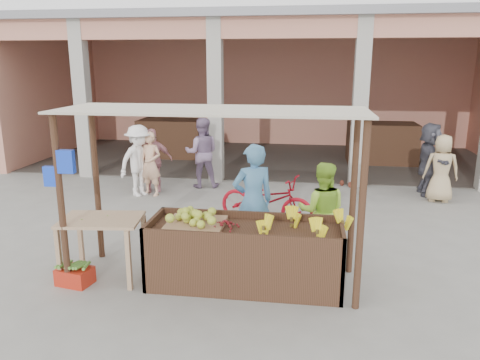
% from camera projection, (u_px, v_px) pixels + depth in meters
% --- Properties ---
extents(ground, '(60.00, 60.00, 0.00)m').
position_uv_depth(ground, '(209.00, 281.00, 6.52)').
color(ground, slate).
rests_on(ground, ground).
extents(market_building, '(14.40, 6.40, 4.20)m').
position_uv_depth(market_building, '(269.00, 71.00, 14.42)').
color(market_building, tan).
rests_on(market_building, ground).
extents(fruit_stall, '(2.60, 0.95, 0.80)m').
position_uv_depth(fruit_stall, '(245.00, 257.00, 6.36)').
color(fruit_stall, '#482B1C').
rests_on(fruit_stall, ground).
extents(stall_awning, '(4.09, 1.35, 2.39)m').
position_uv_depth(stall_awning, '(207.00, 140.00, 6.10)').
color(stall_awning, '#482B1C').
rests_on(stall_awning, ground).
extents(banana_heap, '(1.17, 0.64, 0.21)m').
position_uv_depth(banana_heap, '(302.00, 224.00, 6.13)').
color(banana_heap, '#FFF520').
rests_on(banana_heap, fruit_stall).
extents(melon_tray, '(0.77, 0.67, 0.20)m').
position_uv_depth(melon_tray, '(196.00, 219.00, 6.35)').
color(melon_tray, '#99714F').
rests_on(melon_tray, fruit_stall).
extents(berry_heap, '(0.44, 0.36, 0.14)m').
position_uv_depth(berry_heap, '(225.00, 225.00, 6.22)').
color(berry_heap, maroon).
rests_on(berry_heap, fruit_stall).
extents(side_table, '(1.17, 0.85, 0.88)m').
position_uv_depth(side_table, '(102.00, 228.00, 6.47)').
color(side_table, tan).
rests_on(side_table, ground).
extents(papaya_pile, '(0.65, 0.37, 0.19)m').
position_uv_depth(papaya_pile, '(100.00, 212.00, 6.41)').
color(papaya_pile, '#528E2E').
rests_on(papaya_pile, side_table).
extents(red_crate, '(0.50, 0.40, 0.23)m').
position_uv_depth(red_crate, '(75.00, 276.00, 6.42)').
color(red_crate, '#B42413').
rests_on(red_crate, ground).
extents(plantain_bundle, '(0.34, 0.24, 0.07)m').
position_uv_depth(plantain_bundle, '(74.00, 266.00, 6.38)').
color(plantain_bundle, '#579034').
rests_on(plantain_bundle, red_crate).
extents(produce_sacks, '(0.93, 0.69, 0.56)m').
position_uv_depth(produce_sacks, '(353.00, 175.00, 11.40)').
color(produce_sacks, maroon).
rests_on(produce_sacks, ground).
extents(vendor_blue, '(0.87, 0.78, 1.91)m').
position_uv_depth(vendor_blue, '(253.00, 197.00, 7.16)').
color(vendor_blue, '#518EC0').
rests_on(vendor_blue, ground).
extents(vendor_green, '(0.79, 0.48, 1.61)m').
position_uv_depth(vendor_green, '(322.00, 209.00, 7.11)').
color(vendor_green, '#A2D83B').
rests_on(vendor_green, ground).
extents(motorcycle, '(1.25, 2.06, 1.01)m').
position_uv_depth(motorcycle, '(267.00, 200.00, 8.62)').
color(motorcycle, '#A20D1A').
rests_on(motorcycle, ground).
extents(shopper_a, '(1.08, 1.25, 1.75)m').
position_uv_depth(shopper_a, '(139.00, 158.00, 10.51)').
color(shopper_a, white).
rests_on(shopper_a, ground).
extents(shopper_b, '(1.06, 0.86, 1.59)m').
position_uv_depth(shopper_b, '(153.00, 158.00, 10.85)').
color(shopper_b, '#CD848C').
rests_on(shopper_b, ground).
extents(shopper_c, '(0.84, 0.60, 1.63)m').
position_uv_depth(shopper_c, '(442.00, 165.00, 10.07)').
color(shopper_c, tan).
rests_on(shopper_c, ground).
extents(shopper_d, '(0.67, 1.62, 1.75)m').
position_uv_depth(shopper_d, '(429.00, 157.00, 10.58)').
color(shopper_d, '#484753').
rests_on(shopper_d, ground).
extents(shopper_e, '(0.65, 0.56, 1.52)m').
position_uv_depth(shopper_e, '(150.00, 163.00, 10.56)').
color(shopper_e, '#E1AC87').
rests_on(shopper_e, ground).
extents(shopper_f, '(0.97, 0.66, 1.85)m').
position_uv_depth(shopper_f, '(202.00, 149.00, 11.25)').
color(shopper_f, gray).
rests_on(shopper_f, ground).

